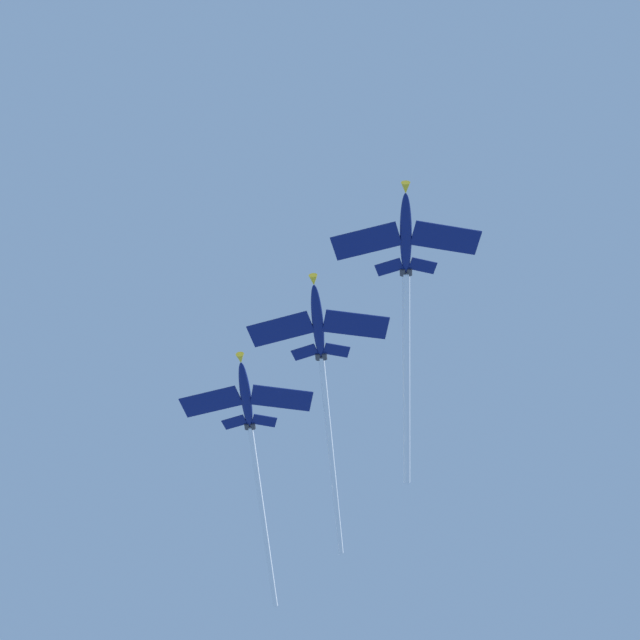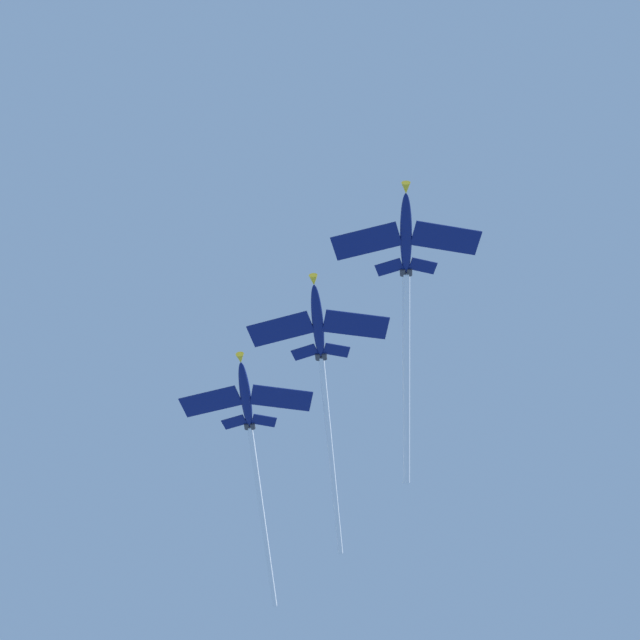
% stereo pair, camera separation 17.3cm
% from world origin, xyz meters
% --- Properties ---
extents(jet_lead, '(37.34, 39.54, 8.66)m').
position_xyz_m(jet_lead, '(-15.64, 31.71, 105.89)').
color(jet_lead, navy).
extents(jet_second, '(36.77, 40.59, 9.51)m').
position_xyz_m(jet_second, '(-31.33, 31.00, 103.72)').
color(jet_second, navy).
extents(jet_third, '(37.93, 41.26, 9.02)m').
position_xyz_m(jet_third, '(-49.05, 33.30, 103.24)').
color(jet_third, navy).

